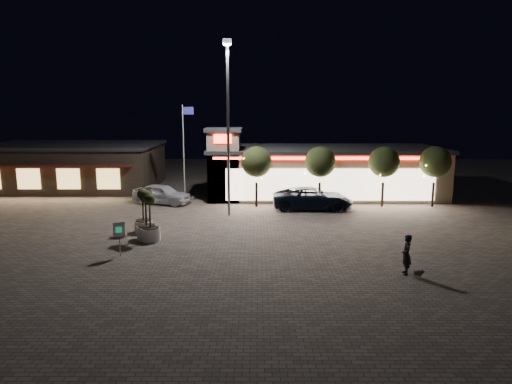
{
  "coord_description": "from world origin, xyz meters",
  "views": [
    {
      "loc": [
        4.04,
        -24.5,
        7.77
      ],
      "look_at": [
        3.98,
        6.0,
        2.1
      ],
      "focal_mm": 32.0,
      "sensor_mm": 36.0,
      "label": 1
    }
  ],
  "objects_px": {
    "white_sedan": "(162,194)",
    "pickup_truck": "(313,198)",
    "planter_left": "(143,219)",
    "planter_mid": "(150,226)",
    "pedestrian": "(406,255)",
    "valet_sign": "(119,232)"
  },
  "relations": [
    {
      "from": "planter_left",
      "to": "valet_sign",
      "type": "xyz_separation_m",
      "value": [
        -0.13,
        -4.61,
        0.41
      ]
    },
    {
      "from": "pickup_truck",
      "to": "white_sedan",
      "type": "relative_size",
      "value": 1.29
    },
    {
      "from": "pickup_truck",
      "to": "planter_left",
      "type": "distance_m",
      "value": 13.26
    },
    {
      "from": "white_sedan",
      "to": "planter_mid",
      "type": "height_order",
      "value": "planter_mid"
    },
    {
      "from": "pickup_truck",
      "to": "pedestrian",
      "type": "distance_m",
      "value": 14.25
    },
    {
      "from": "pickup_truck",
      "to": "white_sedan",
      "type": "xyz_separation_m",
      "value": [
        -12.06,
        1.97,
        -0.04
      ]
    },
    {
      "from": "white_sedan",
      "to": "pedestrian",
      "type": "bearing_deg",
      "value": -119.84
    },
    {
      "from": "pickup_truck",
      "to": "white_sedan",
      "type": "bearing_deg",
      "value": 82.84
    },
    {
      "from": "pedestrian",
      "to": "planter_left",
      "type": "bearing_deg",
      "value": -111.9
    },
    {
      "from": "valet_sign",
      "to": "pedestrian",
      "type": "bearing_deg",
      "value": -10.66
    },
    {
      "from": "pickup_truck",
      "to": "planter_left",
      "type": "xyz_separation_m",
      "value": [
        -11.46,
        -6.67,
        0.0
      ]
    },
    {
      "from": "planter_left",
      "to": "planter_mid",
      "type": "bearing_deg",
      "value": -64.68
    },
    {
      "from": "pickup_truck",
      "to": "valet_sign",
      "type": "relative_size",
      "value": 3.39
    },
    {
      "from": "pedestrian",
      "to": "planter_mid",
      "type": "xyz_separation_m",
      "value": [
        -13.32,
        5.48,
        -0.09
      ]
    },
    {
      "from": "white_sedan",
      "to": "valet_sign",
      "type": "height_order",
      "value": "valet_sign"
    },
    {
      "from": "pickup_truck",
      "to": "planter_left",
      "type": "height_order",
      "value": "planter_left"
    },
    {
      "from": "planter_mid",
      "to": "valet_sign",
      "type": "xyz_separation_m",
      "value": [
        -1.0,
        -2.78,
        0.41
      ]
    },
    {
      "from": "planter_left",
      "to": "planter_mid",
      "type": "distance_m",
      "value": 2.02
    },
    {
      "from": "planter_mid",
      "to": "planter_left",
      "type": "bearing_deg",
      "value": 115.32
    },
    {
      "from": "white_sedan",
      "to": "pickup_truck",
      "type": "bearing_deg",
      "value": -81.93
    },
    {
      "from": "pickup_truck",
      "to": "planter_mid",
      "type": "bearing_deg",
      "value": 130.85
    },
    {
      "from": "planter_mid",
      "to": "valet_sign",
      "type": "relative_size",
      "value": 1.54
    }
  ]
}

